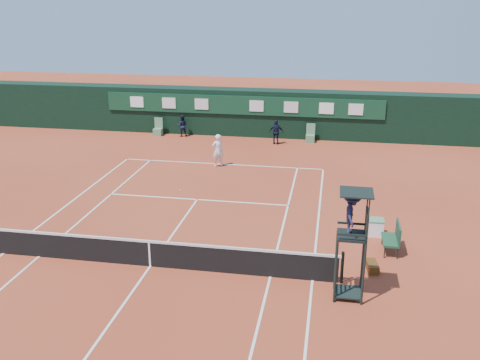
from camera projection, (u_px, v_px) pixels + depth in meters
name	position (u px, v px, depth m)	size (l,w,h in m)	color
ground	(150.00, 266.00, 18.19)	(90.00, 90.00, 0.00)	#A54127
court_lines	(150.00, 266.00, 18.19)	(11.05, 23.85, 0.01)	silver
tennis_net	(150.00, 253.00, 18.02)	(12.90, 0.10, 1.10)	black
back_wall	(243.00, 112.00, 35.15)	(40.00, 1.65, 3.00)	black
linesman_chair_left	(158.00, 130.00, 35.27)	(0.55, 0.50, 1.15)	#59885F
linesman_chair_right	(310.00, 137.00, 33.62)	(0.55, 0.50, 1.15)	#527E57
umpire_chair	(352.00, 223.00, 15.57)	(0.96, 0.95, 3.42)	black
player_bench	(394.00, 236.00, 19.04)	(0.55, 1.20, 1.10)	#1B4429
tennis_bag	(372.00, 266.00, 17.88)	(0.33, 0.75, 0.28)	black
cooler	(376.00, 227.00, 20.49)	(0.57, 0.57, 0.65)	white
tennis_ball	(181.00, 190.00, 25.23)	(0.07, 0.07, 0.07)	#C8EB36
player	(218.00, 150.00, 28.62)	(0.65, 0.43, 1.78)	white
ball_kid_left	(182.00, 126.00, 34.88)	(0.69, 0.54, 1.42)	black
ball_kid_right	(276.00, 132.00, 32.99)	(0.89, 0.37, 1.52)	black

